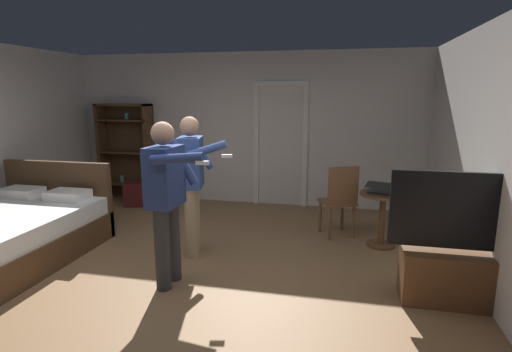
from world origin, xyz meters
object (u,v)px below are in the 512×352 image
bottle_on_table (397,186)px  side_table (382,211)px  wooden_chair (340,198)px  suitcase_dark (143,194)px  bookshelf (127,148)px  laptop (381,190)px  bed (11,232)px  person_striped_shirt (192,177)px  person_blue_shirt (166,193)px  tv_flatscreen (454,264)px

bottle_on_table → side_table: bearing=150.3°
wooden_chair → suitcase_dark: size_ratio=1.64×
side_table → wooden_chair: (-0.54, 0.23, 0.08)m
bookshelf → side_table: 4.70m
laptop → bookshelf: bearing=160.3°
bed → suitcase_dark: bed is taller
person_striped_shirt → suitcase_dark: (-1.66, 1.83, -0.75)m
bed → laptop: size_ratio=4.81×
side_table → person_blue_shirt: 2.74m
bed → wooden_chair: size_ratio=1.98×
laptop → person_blue_shirt: person_blue_shirt is taller
laptop → suitcase_dark: laptop is taller
side_table → person_blue_shirt: bearing=-144.7°
bed → person_striped_shirt: person_striped_shirt is taller
tv_flatscreen → side_table: bearing=111.5°
person_striped_shirt → suitcase_dark: size_ratio=2.76×
bed → bookshelf: (-0.07, 2.83, 0.65)m
person_striped_shirt → suitcase_dark: person_striped_shirt is taller
bottle_on_table → person_striped_shirt: 2.49m
wooden_chair → bed: bearing=-158.1°
laptop → bed: bearing=-163.7°
laptop → bottle_on_table: size_ratio=1.54×
bottle_on_table → person_blue_shirt: person_blue_shirt is taller
bookshelf → wooden_chair: (3.88, -1.30, -0.41)m
person_blue_shirt → suitcase_dark: bearing=122.9°
side_table → wooden_chair: bearing=157.3°
bookshelf → suitcase_dark: size_ratio=2.89×
bookshelf → person_blue_shirt: (2.22, -3.09, 0.01)m
tv_flatscreen → suitcase_dark: bearing=151.3°
wooden_chair → person_blue_shirt: person_blue_shirt is taller
side_table → suitcase_dark: bearing=164.4°
bookshelf → person_blue_shirt: bookshelf is taller
bottle_on_table → person_striped_shirt: size_ratio=0.16×
side_table → laptop: size_ratio=1.72×
bookshelf → bottle_on_table: bookshelf is taller
laptop → bottle_on_table: 0.20m
bottle_on_table → bookshelf: bearing=160.6°
side_table → bottle_on_table: bottle_on_table is taller
tv_flatscreen → wooden_chair: tv_flatscreen is taller
suitcase_dark → laptop: bearing=-31.5°
suitcase_dark → wooden_chair: bearing=-29.6°
laptop → wooden_chair: bearing=151.7°
laptop → wooden_chair: (-0.50, 0.27, -0.21)m
person_blue_shirt → person_striped_shirt: size_ratio=1.00×
person_striped_shirt → wooden_chair: bearing=29.3°
bed → person_striped_shirt: bearing=15.1°
laptop → wooden_chair: 0.60m
suitcase_dark → tv_flatscreen: bearing=-43.9°
tv_flatscreen → bottle_on_table: bearing=107.1°
person_blue_shirt → person_striped_shirt: (-0.05, 0.82, -0.00)m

